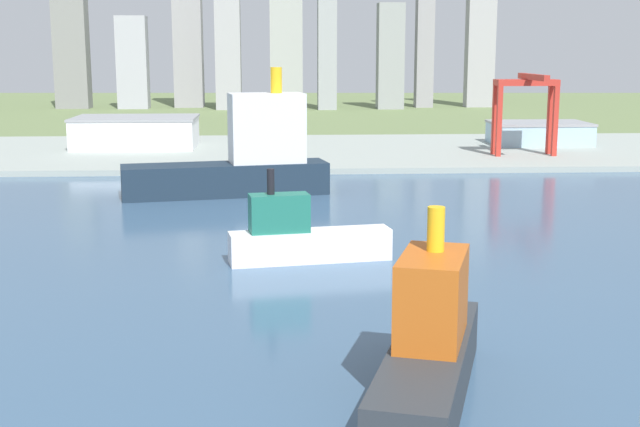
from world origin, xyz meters
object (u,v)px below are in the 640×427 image
(ferry_boat, at_px, (302,237))
(port_crane_red, at_px, (527,96))
(cargo_ship, at_px, (242,158))
(warehouse_annex, at_px, (539,133))
(container_barge, at_px, (429,348))
(warehouse_main, at_px, (136,132))

(ferry_boat, height_order, port_crane_red, port_crane_red)
(cargo_ship, bearing_deg, port_crane_red, 34.33)
(ferry_boat, distance_m, warehouse_annex, 264.96)
(cargo_ship, bearing_deg, warehouse_annex, 41.98)
(cargo_ship, height_order, container_barge, cargo_ship)
(cargo_ship, xyz_separation_m, ferry_boat, (17.59, -98.25, -6.64))
(warehouse_main, distance_m, warehouse_annex, 204.33)
(port_crane_red, distance_m, warehouse_main, 188.96)
(cargo_ship, bearing_deg, container_barge, -79.60)
(container_barge, xyz_separation_m, ferry_boat, (-15.72, 83.13, -1.53))
(port_crane_red, bearing_deg, warehouse_main, 166.91)
(cargo_ship, relative_size, port_crane_red, 1.87)
(warehouse_main, relative_size, warehouse_annex, 1.24)
(warehouse_annex, bearing_deg, port_crane_red, -114.55)
(ferry_boat, relative_size, warehouse_main, 0.66)
(cargo_ship, relative_size, warehouse_main, 1.22)
(warehouse_main, bearing_deg, container_barge, -73.80)
(port_crane_red, relative_size, warehouse_annex, 0.81)
(cargo_ship, relative_size, container_barge, 1.49)
(port_crane_red, relative_size, warehouse_main, 0.65)
(warehouse_main, bearing_deg, port_crane_red, -13.09)
(container_barge, distance_m, warehouse_annex, 334.17)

